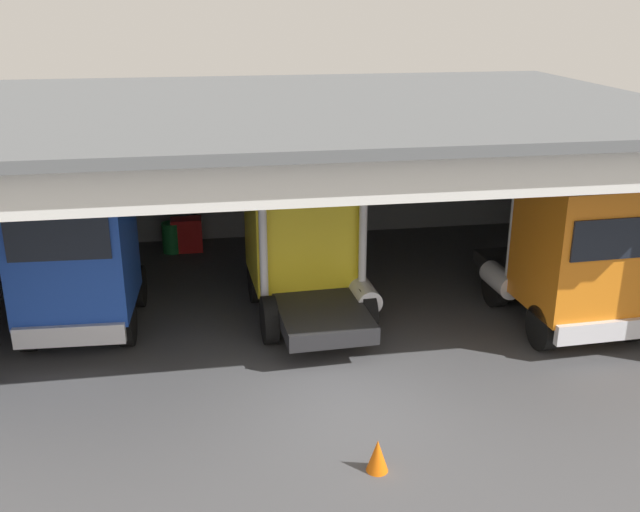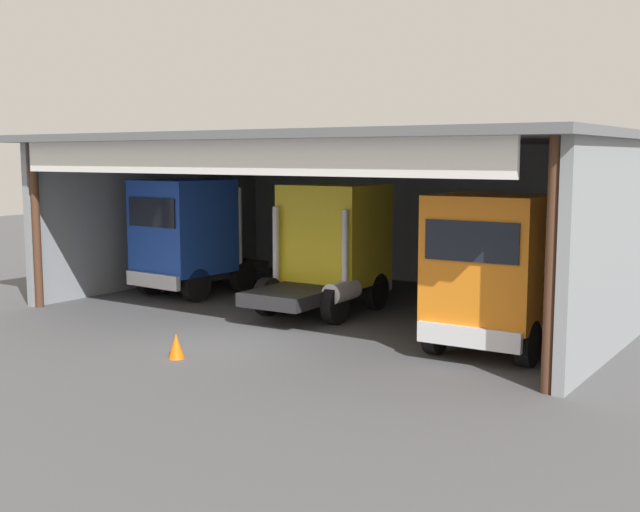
% 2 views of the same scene
% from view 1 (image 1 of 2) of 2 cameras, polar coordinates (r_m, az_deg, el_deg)
% --- Properties ---
extents(ground_plane, '(80.00, 80.00, 0.00)m').
position_cam_1_polar(ground_plane, '(13.69, 2.65, -11.89)').
color(ground_plane, '#4C4C4F').
rests_on(ground_plane, ground).
extents(workshop_shed, '(16.21, 11.47, 5.00)m').
position_cam_1_polar(workshop_shed, '(18.11, -1.31, 8.26)').
color(workshop_shed, gray).
rests_on(workshop_shed, ground).
extents(truck_blue_yard_outside, '(2.59, 4.58, 3.68)m').
position_cam_1_polar(truck_blue_yard_outside, '(16.59, -18.75, 0.31)').
color(truck_blue_yard_outside, '#1E47B7').
rests_on(truck_blue_yard_outside, ground).
extents(truck_yellow_center_bay, '(2.80, 4.95, 3.61)m').
position_cam_1_polar(truck_yellow_center_bay, '(16.98, -1.20, 1.66)').
color(truck_yellow_center_bay, yellow).
rests_on(truck_yellow_center_bay, ground).
extents(truck_orange_left_bay, '(2.69, 4.99, 3.59)m').
position_cam_1_polar(truck_orange_left_bay, '(16.87, 19.56, 0.17)').
color(truck_orange_left_bay, orange).
rests_on(truck_orange_left_bay, ground).
extents(oil_drum, '(0.58, 0.58, 0.91)m').
position_cam_1_polar(oil_drum, '(21.87, -11.63, 1.44)').
color(oil_drum, '#197233').
rests_on(oil_drum, ground).
extents(tool_cart, '(0.90, 0.60, 1.00)m').
position_cam_1_polar(tool_cart, '(21.90, -10.49, 1.68)').
color(tool_cart, red).
rests_on(tool_cart, ground).
extents(traffic_cone, '(0.36, 0.36, 0.56)m').
position_cam_1_polar(traffic_cone, '(11.98, 4.57, -15.47)').
color(traffic_cone, orange).
rests_on(traffic_cone, ground).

